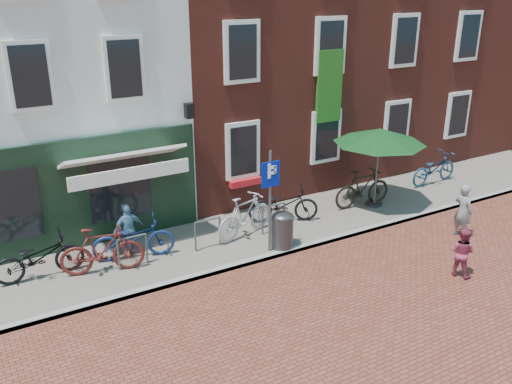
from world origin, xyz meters
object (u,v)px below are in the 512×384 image
litter_bin (282,228)px  bicycle_0 (39,257)px  bicycle_1 (102,250)px  parasol (380,133)px  bicycle_2 (133,239)px  bicycle_3 (245,216)px  woman (463,211)px  boy (462,252)px  cafe_person (128,229)px  bicycle_4 (283,204)px  bicycle_6 (434,168)px  parking_sign (270,189)px  bicycle_5 (362,188)px

litter_bin → bicycle_0: (-5.75, 1.49, -0.02)m
bicycle_0 → bicycle_1: size_ratio=1.03×
parasol → bicycle_2: parasol is taller
bicycle_3 → litter_bin: bearing=-171.2°
bicycle_0 → bicycle_2: (2.21, -0.15, 0.00)m
woman → boy: woman is taller
bicycle_2 → cafe_person: bearing=19.8°
bicycle_4 → bicycle_6: 6.18m
litter_bin → bicycle_6: (7.07, 1.49, -0.02)m
bicycle_6 → bicycle_2: bearing=87.5°
bicycle_2 → bicycle_6: size_ratio=1.00×
bicycle_4 → cafe_person: bearing=110.3°
woman → bicycle_4: (-3.84, 3.10, -0.13)m
litter_bin → woman: (4.73, -1.74, 0.12)m
bicycle_0 → cafe_person: bearing=-87.4°
litter_bin → bicycle_4: bearing=56.7°
woman → bicycle_4: woman is taller
bicycle_3 → bicycle_6: bicycle_3 is taller
litter_bin → bicycle_3: (-0.51, 1.08, 0.04)m
litter_bin → bicycle_0: 5.94m
cafe_person → bicycle_4: cafe_person is taller
boy → bicycle_4: (-2.11, 4.57, 0.02)m
bicycle_3 → cafe_person: bearing=64.0°
parking_sign → bicycle_6: parking_sign is taller
parking_sign → boy: (3.40, -3.18, -1.21)m
bicycle_1 → bicycle_3: bearing=-74.8°
bicycle_4 → bicycle_6: (6.18, 0.13, 0.00)m
litter_bin → bicycle_3: size_ratio=0.54×
bicycle_0 → bicycle_5: bearing=-92.5°
cafe_person → bicycle_0: size_ratio=0.68×
parking_sign → woman: 5.51m
boy → bicycle_6: (4.06, 4.70, 0.02)m
parasol → bicycle_5: (-0.40, 0.13, -1.71)m
cafe_person → bicycle_1: (-0.84, -0.61, -0.10)m
parasol → litter_bin: bearing=-166.0°
woman → bicycle_5: bearing=20.0°
cafe_person → parasol: bearing=167.3°
litter_bin → bicycle_2: bicycle_2 is taller
parking_sign → woman: bearing=-18.4°
bicycle_1 → bicycle_5: size_ratio=1.00×
parasol → cafe_person: bearing=175.5°
cafe_person → bicycle_1: bearing=27.9°
litter_bin → parasol: parasol is taller
litter_bin → parasol: size_ratio=0.38×
bicycle_2 → bicycle_3: bearing=-81.2°
parasol → boy: parasol is taller
litter_bin → boy: bearing=-46.9°
parking_sign → bicycle_2: bearing=156.6°
woman → bicycle_6: 3.99m
bicycle_2 → boy: bearing=-111.2°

